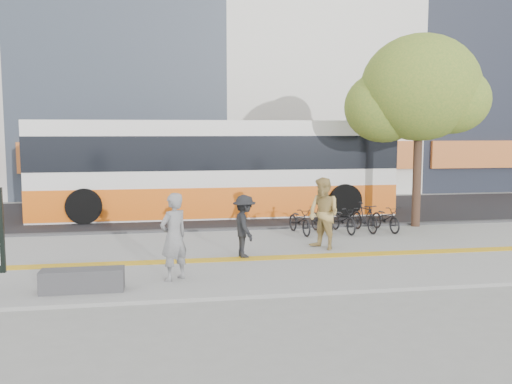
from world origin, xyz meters
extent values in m
plane|color=gray|center=(0.00, 0.00, 0.00)|extent=(120.00, 120.00, 0.00)
cube|color=slate|center=(0.00, 1.50, 0.04)|extent=(40.00, 7.00, 0.08)
cube|color=gold|center=(0.00, 1.00, 0.09)|extent=(40.00, 0.45, 0.01)
cube|color=black|center=(0.00, 9.00, 0.03)|extent=(40.00, 8.00, 0.06)
cube|color=#3B3B3E|center=(0.00, 5.00, 0.07)|extent=(40.00, 0.25, 0.14)
cube|color=orange|center=(2.00, 14.05, 2.00)|extent=(19.00, 0.50, 1.40)
cube|color=#3B3B3E|center=(-2.60, -1.20, 0.30)|extent=(1.60, 0.45, 0.45)
cylinder|color=#3C271B|center=(7.20, 4.70, 1.68)|extent=(0.28, 0.28, 3.20)
ellipsoid|color=#4A7426|center=(7.20, 4.70, 4.60)|extent=(3.80, 3.80, 3.42)
ellipsoid|color=#4A7426|center=(6.20, 5.20, 4.00)|extent=(2.60, 2.60, 2.34)
ellipsoid|color=#4A7426|center=(8.10, 4.30, 4.20)|extent=(2.40, 2.40, 2.16)
ellipsoid|color=#4A7426|center=(7.50, 5.50, 5.40)|extent=(2.20, 2.20, 1.98)
cube|color=white|center=(0.93, 8.50, 1.82)|extent=(13.23, 2.76, 3.53)
cube|color=orange|center=(0.93, 8.50, 0.67)|extent=(13.25, 2.78, 1.10)
cube|color=black|center=(0.93, 8.50, 2.43)|extent=(13.25, 2.78, 1.21)
cylinder|color=black|center=(-3.70, 7.12, 0.67)|extent=(1.21, 0.39, 1.21)
cylinder|color=black|center=(-3.70, 9.88, 0.67)|extent=(1.21, 0.39, 1.21)
cylinder|color=black|center=(5.56, 7.12, 0.67)|extent=(1.21, 0.39, 1.21)
cylinder|color=black|center=(5.56, 9.88, 0.67)|extent=(1.21, 0.39, 1.21)
imported|color=black|center=(3.09, 4.00, 0.49)|extent=(0.80, 1.63, 0.82)
imported|color=black|center=(3.78, 4.00, 0.53)|extent=(0.68, 1.56, 0.91)
imported|color=black|center=(4.48, 4.00, 0.49)|extent=(0.80, 1.63, 0.82)
imported|color=black|center=(5.17, 4.00, 0.53)|extent=(0.68, 1.56, 0.91)
imported|color=black|center=(5.86, 4.00, 0.49)|extent=(0.80, 1.63, 0.82)
imported|color=black|center=(-0.80, -0.66, 1.01)|extent=(0.81, 0.77, 1.86)
imported|color=tan|center=(3.19, 1.79, 1.04)|extent=(1.10, 1.17, 1.91)
imported|color=black|center=(0.97, 1.20, 0.86)|extent=(0.69, 1.07, 1.57)
camera|label=1|loc=(-0.96, -12.17, 3.25)|focal=38.63mm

